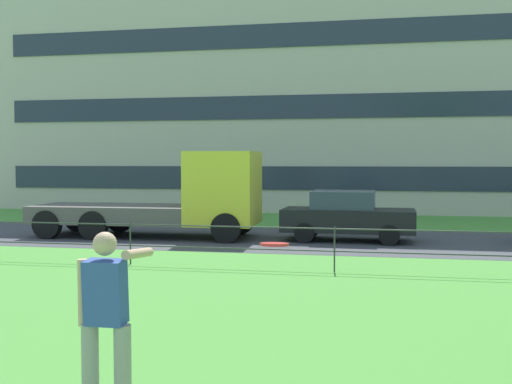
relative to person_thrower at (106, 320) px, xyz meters
name	(u,v)px	position (x,y,z in m)	size (l,w,h in m)	color
street_strip	(345,240)	(1.58, 13.61, -0.97)	(80.00, 6.20, 0.01)	#424247
park_fence	(335,241)	(1.58, 8.28, -0.30)	(38.52, 0.04, 1.00)	#333833
person_thrower	(106,320)	(0.00, 0.00, 0.00)	(0.52, 0.75, 1.80)	gray
frisbee	(274,244)	(1.53, 0.28, 0.71)	(0.27, 0.28, 0.04)	red
flatbed_truck_center	(179,200)	(-3.72, 13.42, 0.24)	(7.35, 2.56, 2.75)	yellow
car_black_right	(347,216)	(1.62, 13.58, -0.20)	(4.05, 1.90, 1.54)	black
apartment_building_background	(339,56)	(0.38, 30.35, 7.52)	(38.27, 14.90, 16.98)	beige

